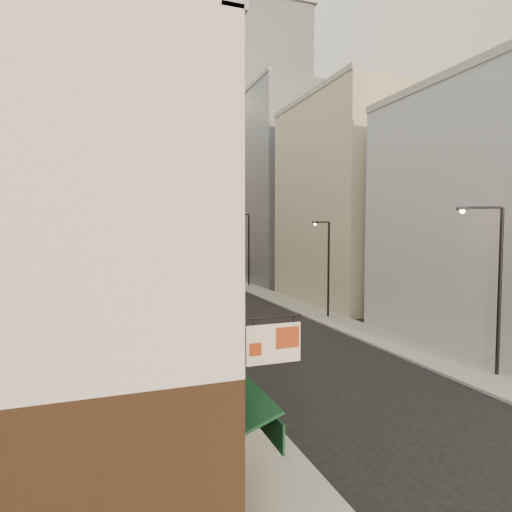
{
  "coord_description": "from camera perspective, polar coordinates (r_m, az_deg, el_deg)",
  "views": [
    {
      "loc": [
        -10.92,
        -7.75,
        7.28
      ],
      "look_at": [
        -2.29,
        16.03,
        5.75
      ],
      "focal_mm": 30.0,
      "sensor_mm": 36.0,
      "label": 1
    }
  ],
  "objects": [
    {
      "name": "sidewalk_left",
      "position": [
        63.32,
        -15.83,
        -3.2
      ],
      "size": [
        3.0,
        140.0,
        0.15
      ],
      "primitive_type": "cube",
      "color": "gray",
      "rests_on": "ground"
    },
    {
      "name": "sidewalk_right",
      "position": [
        65.52,
        -4.41,
        -2.86
      ],
      "size": [
        3.0,
        140.0,
        0.15
      ],
      "primitive_type": "cube",
      "color": "gray",
      "rests_on": "ground"
    },
    {
      "name": "near_building_left",
      "position": [
        16.8,
        -20.12,
        -1.06
      ],
      "size": [
        8.3,
        23.04,
        12.3
      ],
      "color": "#543622",
      "rests_on": "ground"
    },
    {
      "name": "left_bldg_beige",
      "position": [
        33.78,
        -21.84,
        4.44
      ],
      "size": [
        8.0,
        12.0,
        16.0
      ],
      "primitive_type": "cube",
      "color": "gray",
      "rests_on": "ground"
    },
    {
      "name": "left_bldg_grey",
      "position": [
        49.84,
        -21.29,
        6.36
      ],
      "size": [
        8.0,
        16.0,
        20.0
      ],
      "primitive_type": "cube",
      "color": "#A0A0A6",
      "rests_on": "ground"
    },
    {
      "name": "left_bldg_tan",
      "position": [
        67.77,
        -20.91,
        4.27
      ],
      "size": [
        8.0,
        18.0,
        17.0
      ],
      "primitive_type": "cube",
      "color": "#9D8165",
      "rests_on": "ground"
    },
    {
      "name": "left_bldg_wingrid",
      "position": [
        87.89,
        -20.75,
        6.32
      ],
      "size": [
        8.0,
        20.0,
        24.0
      ],
      "primitive_type": "cube",
      "color": "gray",
      "rests_on": "ground"
    },
    {
      "name": "right_bldg_grey",
      "position": [
        30.27,
        29.39,
        4.38
      ],
      "size": [
        8.0,
        16.0,
        16.0
      ],
      "primitive_type": "cube",
      "color": "#A0A0A6",
      "rests_on": "ground"
    },
    {
      "name": "right_bldg_beige",
      "position": [
        44.25,
        11.38,
        6.92
      ],
      "size": [
        8.0,
        16.0,
        20.0
      ],
      "primitive_type": "cube",
      "color": "gray",
      "rests_on": "ground"
    },
    {
      "name": "right_bldg_wingrid",
      "position": [
        62.4,
        1.72,
        8.72
      ],
      "size": [
        8.0,
        20.0,
        26.0
      ],
      "primitive_type": "cube",
      "color": "gray",
      "rests_on": "ground"
    },
    {
      "name": "highrise",
      "position": [
        92.35,
        -1.32,
        14.94
      ],
      "size": [
        21.0,
        23.0,
        51.2
      ],
      "color": "gray",
      "rests_on": "ground"
    },
    {
      "name": "clock_tower",
      "position": [
        100.78,
        -14.38,
        9.25
      ],
      "size": [
        14.0,
        14.0,
        44.9
      ],
      "color": "#9D8165",
      "rests_on": "ground"
    },
    {
      "name": "white_tower",
      "position": [
        88.99,
        -6.29,
        10.75
      ],
      "size": [
        8.0,
        8.0,
        41.5
      ],
      "color": "silver",
      "rests_on": "ground"
    },
    {
      "name": "streetlamp_near",
      "position": [
        23.99,
        29.29,
        -2.88
      ],
      "size": [
        2.06,
        1.08,
        8.43
      ],
      "rotation": [
        0.0,
        0.0,
        -0.43
      ],
      "color": "black",
      "rests_on": "ground"
    },
    {
      "name": "streetlamp_mid",
      "position": [
        35.44,
        9.44,
        -0.99
      ],
      "size": [
        1.98,
        0.95,
        7.98
      ],
      "rotation": [
        0.0,
        0.0,
        0.4
      ],
      "color": "black",
      "rests_on": "ground"
    },
    {
      "name": "streetlamp_far",
      "position": [
        55.29,
        -1.22,
        1.46
      ],
      "size": [
        2.44,
        0.64,
        9.37
      ],
      "rotation": [
        0.0,
        0.0,
        -0.18
      ],
      "color": "black",
      "rests_on": "ground"
    },
    {
      "name": "traffic_light_left",
      "position": [
        49.92,
        -14.31,
        -1.15
      ],
      "size": [
        0.53,
        0.41,
        5.0
      ],
      "rotation": [
        0.0,
        0.0,
        3.34
      ],
      "color": "black",
      "rests_on": "ground"
    }
  ]
}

